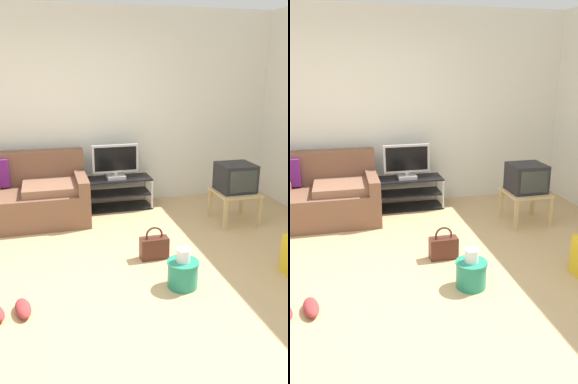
% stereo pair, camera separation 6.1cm
% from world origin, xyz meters
% --- Properties ---
extents(ground_plane, '(9.00, 9.80, 0.02)m').
position_xyz_m(ground_plane, '(0.00, 0.00, -0.01)').
color(ground_plane, tan).
extents(wall_back, '(9.00, 0.10, 2.70)m').
position_xyz_m(wall_back, '(0.00, 2.45, 1.35)').
color(wall_back, silver).
rests_on(wall_back, ground_plane).
extents(couch, '(1.89, 0.90, 0.86)m').
position_xyz_m(couch, '(-0.78, 1.92, 0.32)').
color(couch, brown).
rests_on(couch, ground_plane).
extents(tv_stand, '(0.99, 0.41, 0.44)m').
position_xyz_m(tv_stand, '(0.60, 2.11, 0.22)').
color(tv_stand, black).
rests_on(tv_stand, ground_plane).
extents(flat_tv, '(0.64, 0.22, 0.48)m').
position_xyz_m(flat_tv, '(0.60, 2.09, 0.67)').
color(flat_tv, '#B2B2B7').
rests_on(flat_tv, tv_stand).
extents(side_table, '(0.52, 0.52, 0.42)m').
position_xyz_m(side_table, '(1.97, 1.20, 0.35)').
color(side_table, tan).
rests_on(side_table, ground_plane).
extents(crt_tv, '(0.43, 0.42, 0.35)m').
position_xyz_m(crt_tv, '(1.97, 1.21, 0.59)').
color(crt_tv, '#232326').
rests_on(crt_tv, side_table).
extents(handbag, '(0.29, 0.13, 0.35)m').
position_xyz_m(handbag, '(0.70, 0.48, 0.12)').
color(handbag, '#4C2319').
rests_on(handbag, ground_plane).
extents(cleaning_bucket, '(0.29, 0.29, 0.37)m').
position_xyz_m(cleaning_bucket, '(0.80, -0.13, 0.15)').
color(cleaning_bucket, '#238466').
rests_on(cleaning_bucket, ground_plane).
extents(sneakers_pair, '(0.42, 0.31, 0.09)m').
position_xyz_m(sneakers_pair, '(-0.70, -0.20, 0.04)').
color(sneakers_pair, '#993333').
rests_on(sneakers_pair, ground_plane).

